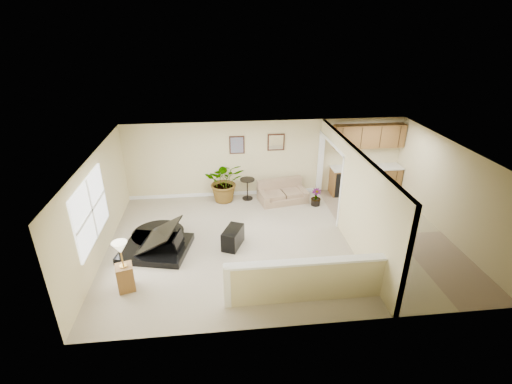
{
  "coord_description": "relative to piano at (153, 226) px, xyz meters",
  "views": [
    {
      "loc": [
        -1.56,
        -8.26,
        5.37
      ],
      "look_at": [
        -0.62,
        0.4,
        1.29
      ],
      "focal_mm": 26.0,
      "sensor_mm": 36.0,
      "label": 1
    }
  ],
  "objects": [
    {
      "name": "kitchen_vinyl",
      "position": [
        6.43,
        -0.03,
        -0.64
      ],
      "size": [
        2.7,
        6.0,
        0.01
      ],
      "primitive_type": "cube",
      "color": "tan",
      "rests_on": "floor"
    },
    {
      "name": "right_wall",
      "position": [
        7.78,
        -0.03,
        0.61
      ],
      "size": [
        0.04,
        6.0,
        2.5
      ],
      "primitive_type": "cube",
      "color": "beige",
      "rests_on": "floor"
    },
    {
      "name": "accent_table",
      "position": [
        2.62,
        2.62,
        -0.19
      ],
      "size": [
        0.48,
        0.48,
        0.7
      ],
      "color": "black",
      "rests_on": "floor"
    },
    {
      "name": "palm_plant",
      "position": [
        1.9,
        2.58,
        0.02
      ],
      "size": [
        1.22,
        1.06,
        1.36
      ],
      "color": "black",
      "rests_on": "floor"
    },
    {
      "name": "small_plant",
      "position": [
        4.73,
        1.93,
        -0.41
      ],
      "size": [
        0.39,
        0.39,
        0.56
      ],
      "color": "black",
      "rests_on": "floor"
    },
    {
      "name": "front_wall",
      "position": [
        3.28,
        -3.03,
        0.61
      ],
      "size": [
        9.0,
        0.04,
        2.5
      ],
      "primitive_type": "cube",
      "color": "beige",
      "rests_on": "floor"
    },
    {
      "name": "lamp_stand",
      "position": [
        -0.39,
        -1.57,
        -0.14
      ],
      "size": [
        0.43,
        0.43,
        1.2
      ],
      "color": "brown",
      "rests_on": "floor"
    },
    {
      "name": "interior_partition",
      "position": [
        5.08,
        0.22,
        0.58
      ],
      "size": [
        0.18,
        5.99,
        2.5
      ],
      "color": "beige",
      "rests_on": "floor"
    },
    {
      "name": "left_wall",
      "position": [
        -1.22,
        -0.03,
        0.61
      ],
      "size": [
        0.04,
        6.0,
        2.5
      ],
      "primitive_type": "cube",
      "color": "beige",
      "rests_on": "floor"
    },
    {
      "name": "pony_half_wall",
      "position": [
        3.35,
        -2.33,
        -0.12
      ],
      "size": [
        3.42,
        0.22,
        1.0
      ],
      "color": "beige",
      "rests_on": "floor"
    },
    {
      "name": "left_window",
      "position": [
        -1.21,
        -0.53,
        0.81
      ],
      "size": [
        0.05,
        2.15,
        1.45
      ],
      "primitive_type": "cube",
      "color": "white",
      "rests_on": "left_wall"
    },
    {
      "name": "piano_bench",
      "position": [
        2.0,
        -0.12,
        -0.39
      ],
      "size": [
        0.64,
        0.84,
        0.5
      ],
      "primitive_type": "cube",
      "rotation": [
        0.0,
        0.0,
        -0.41
      ],
      "color": "black",
      "rests_on": "floor"
    },
    {
      "name": "back_wall",
      "position": [
        3.28,
        2.97,
        0.61
      ],
      "size": [
        9.0,
        0.04,
        2.5
      ],
      "primitive_type": "cube",
      "color": "beige",
      "rests_on": "floor"
    },
    {
      "name": "piano",
      "position": [
        0.0,
        0.0,
        0.0
      ],
      "size": [
        2.15,
        2.16,
        1.54
      ],
      "rotation": [
        0.0,
        0.0,
        -0.22
      ],
      "color": "black",
      "rests_on": "floor"
    },
    {
      "name": "loveseat",
      "position": [
        3.74,
        2.39,
        -0.31
      ],
      "size": [
        1.65,
        1.11,
        0.86
      ],
      "rotation": [
        0.0,
        0.0,
        0.18
      ],
      "color": "#957C5F",
      "rests_on": "floor"
    },
    {
      "name": "kitchen_cabinets",
      "position": [
        6.47,
        2.7,
        0.23
      ],
      "size": [
        2.36,
        0.65,
        2.33
      ],
      "color": "brown",
      "rests_on": "floor"
    },
    {
      "name": "ceiling",
      "position": [
        3.28,
        -0.03,
        1.86
      ],
      "size": [
        9.0,
        6.0,
        0.04
      ],
      "primitive_type": "cube",
      "color": "silver",
      "rests_on": "back_wall"
    },
    {
      "name": "floor",
      "position": [
        3.28,
        -0.03,
        -0.64
      ],
      "size": [
        9.0,
        9.0,
        0.0
      ],
      "primitive_type": "plane",
      "color": "#B6A68E",
      "rests_on": "ground"
    },
    {
      "name": "wall_art_left",
      "position": [
        2.33,
        2.94,
        1.11
      ],
      "size": [
        0.48,
        0.04,
        0.58
      ],
      "color": "#3A1E15",
      "rests_on": "back_wall"
    },
    {
      "name": "wall_mirror",
      "position": [
        3.58,
        2.94,
        1.16
      ],
      "size": [
        0.55,
        0.04,
        0.55
      ],
      "color": "#3A1E15",
      "rests_on": "back_wall"
    }
  ]
}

